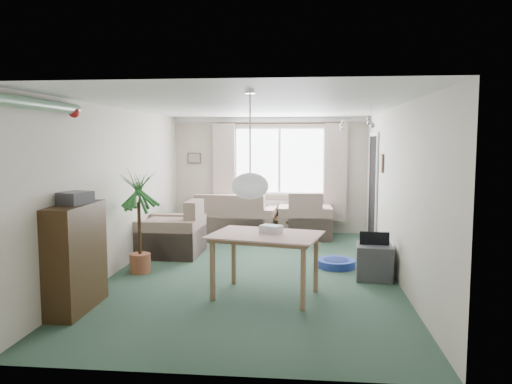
# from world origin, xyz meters

# --- Properties ---
(ground) EXTENTS (6.50, 6.50, 0.00)m
(ground) POSITION_xyz_m (0.00, 0.00, 0.00)
(ground) COLOR #2A4636
(window) EXTENTS (1.80, 0.03, 1.30)m
(window) POSITION_xyz_m (0.20, 3.23, 1.50)
(window) COLOR white
(curtain_rod) EXTENTS (2.60, 0.03, 0.03)m
(curtain_rod) POSITION_xyz_m (0.20, 3.15, 2.27)
(curtain_rod) COLOR black
(curtain_left) EXTENTS (0.45, 0.08, 2.00)m
(curtain_left) POSITION_xyz_m (-0.95, 3.13, 1.27)
(curtain_left) COLOR beige
(curtain_right) EXTENTS (0.45, 0.08, 2.00)m
(curtain_right) POSITION_xyz_m (1.35, 3.13, 1.27)
(curtain_right) COLOR beige
(radiator) EXTENTS (1.20, 0.10, 0.55)m
(radiator) POSITION_xyz_m (0.20, 3.19, 0.40)
(radiator) COLOR white
(doorway) EXTENTS (0.03, 0.95, 2.00)m
(doorway) POSITION_xyz_m (1.99, 2.20, 1.00)
(doorway) COLOR black
(pendant_lamp) EXTENTS (0.36, 0.36, 0.36)m
(pendant_lamp) POSITION_xyz_m (0.20, -2.30, 1.48)
(pendant_lamp) COLOR white
(tinsel_garland) EXTENTS (1.60, 1.60, 0.12)m
(tinsel_garland) POSITION_xyz_m (-1.92, -2.30, 2.28)
(tinsel_garland) COLOR #196626
(bauble_cluster_a) EXTENTS (0.20, 0.20, 0.20)m
(bauble_cluster_a) POSITION_xyz_m (1.30, 0.90, 2.22)
(bauble_cluster_a) COLOR silver
(bauble_cluster_b) EXTENTS (0.20, 0.20, 0.20)m
(bauble_cluster_b) POSITION_xyz_m (1.60, -0.30, 2.22)
(bauble_cluster_b) COLOR silver
(wall_picture_back) EXTENTS (0.28, 0.03, 0.22)m
(wall_picture_back) POSITION_xyz_m (-1.60, 3.23, 1.55)
(wall_picture_back) COLOR brown
(wall_picture_right) EXTENTS (0.03, 0.24, 0.30)m
(wall_picture_right) POSITION_xyz_m (1.98, 1.20, 1.55)
(wall_picture_right) COLOR brown
(sofa) EXTENTS (1.80, 1.04, 0.87)m
(sofa) POSITION_xyz_m (-0.70, 2.75, 0.44)
(sofa) COLOR beige
(sofa) RESTS_ON ground
(armchair_corner) EXTENTS (1.06, 1.01, 0.93)m
(armchair_corner) POSITION_xyz_m (0.73, 2.73, 0.46)
(armchair_corner) COLOR beige
(armchair_corner) RESTS_ON ground
(armchair_left) EXTENTS (0.99, 1.04, 0.92)m
(armchair_left) POSITION_xyz_m (-1.50, 1.00, 0.46)
(armchair_left) COLOR #C2A693
(armchair_left) RESTS_ON ground
(coffee_table) EXTENTS (1.01, 0.80, 0.40)m
(coffee_table) POSITION_xyz_m (0.10, 2.61, 0.20)
(coffee_table) COLOR black
(coffee_table) RESTS_ON ground
(photo_frame) EXTENTS (0.12, 0.07, 0.16)m
(photo_frame) POSITION_xyz_m (0.02, 2.66, 0.48)
(photo_frame) COLOR brown
(photo_frame) RESTS_ON coffee_table
(bookshelf) EXTENTS (0.33, 0.99, 1.21)m
(bookshelf) POSITION_xyz_m (-1.84, -1.81, 0.60)
(bookshelf) COLOR black
(bookshelf) RESTS_ON ground
(hifi_box) EXTENTS (0.36, 0.41, 0.14)m
(hifi_box) POSITION_xyz_m (-1.84, -1.79, 1.28)
(hifi_box) COLOR #3F3F44
(hifi_box) RESTS_ON bookshelf
(houseplant) EXTENTS (0.85, 0.85, 1.51)m
(houseplant) POSITION_xyz_m (-1.65, -0.19, 0.76)
(houseplant) COLOR #1C501B
(houseplant) RESTS_ON ground
(dining_table) EXTENTS (1.37, 1.06, 0.76)m
(dining_table) POSITION_xyz_m (0.26, -1.10, 0.38)
(dining_table) COLOR tan
(dining_table) RESTS_ON ground
(gift_box) EXTENTS (0.30, 0.26, 0.12)m
(gift_box) POSITION_xyz_m (0.32, -1.04, 0.82)
(gift_box) COLOR white
(gift_box) RESTS_ON dining_table
(tv_cube) EXTENTS (0.52, 0.56, 0.48)m
(tv_cube) POSITION_xyz_m (1.70, -0.18, 0.24)
(tv_cube) COLOR #3D3C41
(tv_cube) RESTS_ON ground
(pet_bed) EXTENTS (0.76, 0.76, 0.12)m
(pet_bed) POSITION_xyz_m (1.22, 0.40, 0.06)
(pet_bed) COLOR #22249D
(pet_bed) RESTS_ON ground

